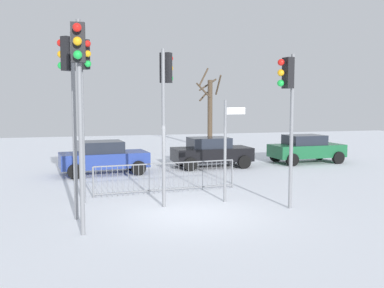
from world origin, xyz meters
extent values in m
plane|color=white|center=(0.00, 0.00, 0.00)|extent=(60.00, 60.00, 0.00)
cylinder|color=slate|center=(-0.54, 1.02, 2.39)|extent=(0.11, 0.11, 4.77)
cube|color=black|center=(-0.43, 1.15, 4.22)|extent=(0.39, 0.38, 0.90)
sphere|color=red|center=(-0.26, 1.33, 4.52)|extent=(0.20, 0.20, 0.20)
sphere|color=orange|center=(-0.26, 1.33, 4.22)|extent=(0.20, 0.20, 0.20)
sphere|color=green|center=(-0.26, 1.33, 3.92)|extent=(0.20, 0.20, 0.20)
cylinder|color=slate|center=(3.10, -0.17, 2.30)|extent=(0.11, 0.11, 4.60)
cube|color=black|center=(2.93, -0.19, 4.05)|extent=(0.26, 0.35, 0.90)
sphere|color=red|center=(2.69, -0.22, 4.35)|extent=(0.20, 0.20, 0.20)
sphere|color=orange|center=(2.69, -0.22, 4.05)|extent=(0.20, 0.20, 0.20)
sphere|color=green|center=(2.69, -0.22, 3.75)|extent=(0.20, 0.20, 0.20)
cylinder|color=slate|center=(-2.88, 2.20, 2.60)|extent=(0.11, 0.11, 5.20)
cube|color=black|center=(-2.80, 2.05, 4.65)|extent=(0.39, 0.34, 0.90)
sphere|color=red|center=(-2.68, 1.83, 4.95)|extent=(0.20, 0.20, 0.20)
sphere|color=orange|center=(-2.68, 1.83, 4.65)|extent=(0.20, 0.20, 0.20)
sphere|color=green|center=(-2.68, 1.83, 4.35)|extent=(0.20, 0.20, 0.20)
cylinder|color=slate|center=(-3.14, 0.26, 2.52)|extent=(0.11, 0.11, 5.03)
cube|color=black|center=(-3.26, 0.38, 4.48)|extent=(0.38, 0.38, 0.90)
sphere|color=red|center=(-3.44, 0.55, 4.78)|extent=(0.20, 0.20, 0.20)
sphere|color=orange|center=(-3.44, 0.55, 4.48)|extent=(0.20, 0.20, 0.20)
sphere|color=green|center=(-3.44, 0.55, 4.18)|extent=(0.20, 0.20, 0.20)
cylinder|color=slate|center=(-3.01, -1.27, 2.55)|extent=(0.11, 0.11, 5.11)
cube|color=black|center=(-3.03, -1.44, 4.56)|extent=(0.34, 0.25, 0.90)
sphere|color=red|center=(-3.05, -1.68, 4.86)|extent=(0.20, 0.20, 0.20)
sphere|color=orange|center=(-3.05, -1.68, 4.56)|extent=(0.20, 0.20, 0.20)
sphere|color=green|center=(-3.05, -1.68, 4.26)|extent=(0.20, 0.20, 0.20)
cylinder|color=slate|center=(1.50, 1.19, 1.63)|extent=(0.09, 0.09, 3.27)
cube|color=white|center=(1.88, 1.28, 2.92)|extent=(0.69, 0.18, 0.22)
cube|color=slate|center=(-0.01, 3.07, 1.05)|extent=(5.10, 0.47, 0.04)
cube|color=slate|center=(-0.01, 3.07, 0.12)|extent=(5.10, 0.47, 0.04)
cylinder|color=slate|center=(-2.46, 2.87, 0.53)|extent=(0.02, 0.02, 1.05)
cylinder|color=slate|center=(-2.28, 2.88, 0.53)|extent=(0.02, 0.02, 1.05)
cylinder|color=slate|center=(-2.10, 2.90, 0.53)|extent=(0.02, 0.02, 1.05)
cylinder|color=slate|center=(-1.92, 2.91, 0.53)|extent=(0.02, 0.02, 1.05)
cylinder|color=slate|center=(-1.74, 2.93, 0.53)|extent=(0.02, 0.02, 1.05)
cylinder|color=slate|center=(-1.55, 2.94, 0.53)|extent=(0.02, 0.02, 1.05)
cylinder|color=slate|center=(-1.37, 2.96, 0.53)|extent=(0.02, 0.02, 1.05)
cylinder|color=slate|center=(-1.19, 2.97, 0.53)|extent=(0.02, 0.02, 1.05)
cylinder|color=slate|center=(-1.01, 2.99, 0.53)|extent=(0.02, 0.02, 1.05)
cylinder|color=slate|center=(-0.83, 3.01, 0.53)|extent=(0.02, 0.02, 1.05)
cylinder|color=slate|center=(-0.65, 3.02, 0.53)|extent=(0.02, 0.02, 1.05)
cylinder|color=slate|center=(-0.46, 3.04, 0.53)|extent=(0.02, 0.02, 1.05)
cylinder|color=slate|center=(-0.28, 3.05, 0.53)|extent=(0.02, 0.02, 1.05)
cylinder|color=slate|center=(-0.10, 3.07, 0.53)|extent=(0.02, 0.02, 1.05)
cylinder|color=slate|center=(0.08, 3.08, 0.53)|extent=(0.02, 0.02, 1.05)
cylinder|color=slate|center=(0.26, 3.10, 0.53)|extent=(0.02, 0.02, 1.05)
cylinder|color=slate|center=(0.45, 3.11, 0.53)|extent=(0.02, 0.02, 1.05)
cylinder|color=slate|center=(0.63, 3.13, 0.53)|extent=(0.02, 0.02, 1.05)
cylinder|color=slate|center=(0.81, 3.14, 0.53)|extent=(0.02, 0.02, 1.05)
cylinder|color=slate|center=(0.99, 3.16, 0.53)|extent=(0.02, 0.02, 1.05)
cylinder|color=slate|center=(1.17, 3.17, 0.53)|extent=(0.02, 0.02, 1.05)
cylinder|color=slate|center=(1.36, 3.19, 0.53)|extent=(0.02, 0.02, 1.05)
cylinder|color=slate|center=(1.54, 3.20, 0.53)|extent=(0.02, 0.02, 1.05)
cylinder|color=slate|center=(1.72, 3.22, 0.53)|extent=(0.02, 0.02, 1.05)
cylinder|color=slate|center=(1.90, 3.23, 0.53)|extent=(0.02, 0.02, 1.05)
cylinder|color=slate|center=(2.08, 3.25, 0.53)|extent=(0.02, 0.02, 1.05)
cylinder|color=slate|center=(2.26, 3.26, 0.53)|extent=(0.02, 0.02, 1.05)
cylinder|color=slate|center=(2.45, 3.28, 0.53)|extent=(0.02, 0.02, 1.05)
cylinder|color=slate|center=(-2.56, 2.86, 0.53)|extent=(0.06, 0.06, 1.05)
cylinder|color=slate|center=(2.54, 3.29, 0.53)|extent=(0.06, 0.06, 1.05)
cube|color=black|center=(3.41, 8.44, 0.65)|extent=(3.83, 1.77, 0.65)
cube|color=#1E232D|center=(3.26, 8.43, 1.20)|extent=(1.93, 1.54, 0.55)
cylinder|color=black|center=(4.74, 9.31, 0.32)|extent=(0.64, 0.23, 0.64)
cylinder|color=black|center=(4.77, 7.61, 0.32)|extent=(0.64, 0.23, 0.64)
cylinder|color=black|center=(2.04, 9.26, 0.32)|extent=(0.64, 0.23, 0.64)
cylinder|color=black|center=(2.07, 7.56, 0.32)|extent=(0.64, 0.23, 0.64)
cube|color=#195933|center=(8.71, 8.64, 0.65)|extent=(3.87, 1.87, 0.65)
cube|color=#1E232D|center=(8.56, 8.63, 1.20)|extent=(1.96, 1.58, 0.55)
cylinder|color=black|center=(10.02, 9.54, 0.32)|extent=(0.65, 0.25, 0.64)
cylinder|color=black|center=(10.10, 7.85, 0.32)|extent=(0.65, 0.25, 0.64)
cylinder|color=black|center=(7.33, 9.42, 0.32)|extent=(0.65, 0.25, 0.64)
cylinder|color=black|center=(7.40, 7.73, 0.32)|extent=(0.65, 0.25, 0.64)
cube|color=navy|center=(-1.83, 7.77, 0.65)|extent=(3.94, 2.04, 0.65)
cube|color=#1E232D|center=(-1.98, 7.76, 1.20)|extent=(2.03, 1.67, 0.55)
cylinder|color=black|center=(-0.56, 8.74, 0.32)|extent=(0.66, 0.28, 0.64)
cylinder|color=black|center=(-0.41, 7.05, 0.32)|extent=(0.66, 0.28, 0.64)
cylinder|color=black|center=(-3.25, 8.50, 0.32)|extent=(0.66, 0.28, 0.64)
cylinder|color=black|center=(-3.10, 6.80, 0.32)|extent=(0.66, 0.28, 0.64)
cylinder|color=#473828|center=(6.00, 16.84, 2.33)|extent=(0.33, 0.33, 4.67)
cylinder|color=#473828|center=(5.67, 17.24, 4.89)|extent=(0.94, 0.81, 1.28)
cylinder|color=#473828|center=(6.02, 17.44, 4.37)|extent=(1.27, 0.16, 0.88)
cylinder|color=#473828|center=(5.43, 16.54, 3.96)|extent=(0.72, 1.26, 1.06)
cylinder|color=#473828|center=(6.58, 16.81, 4.33)|extent=(0.18, 1.25, 1.32)
cylinder|color=#473828|center=(5.64, 17.20, 3.56)|extent=(0.85, 0.84, 0.68)
camera|label=1|loc=(-3.26, -12.05, 3.21)|focal=41.46mm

